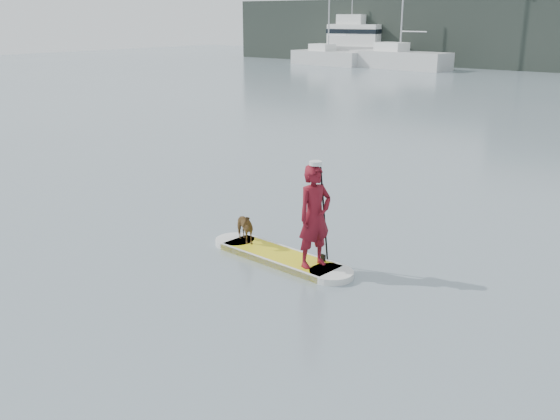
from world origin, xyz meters
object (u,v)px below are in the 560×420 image
Objects in this scene: sailboat_a at (328,57)px; motor_yacht_b at (360,45)px; paddleboard at (280,257)px; paddler at (315,216)px; dog at (243,227)px; sailboat_b at (399,58)px.

sailboat_a reaches higher than motor_yacht_b.
paddleboard is 0.30× the size of sailboat_a.
paddler is 2.55× the size of dog.
sailboat_b is (7.41, 0.21, 0.18)m from sailboat_a.
paddler is at bearing -50.49° from sailboat_a.
sailboat_b is (-18.53, 41.99, 0.51)m from dog.
paddleboard is 49.80m from sailboat_a.
sailboat_a reaches higher than paddler.
motor_yacht_b is at bearing 51.55° from dog.
paddleboard is at bearing -58.85° from sailboat_b.
sailboat_a is (-27.80, 41.93, -0.30)m from paddler.
sailboat_b is (-20.38, 42.14, -0.12)m from paddler.
sailboat_a is at bearing 54.94° from dog.
sailboat_b is (-19.55, 42.07, 0.88)m from paddleboard.
sailboat_a reaches higher than paddleboard.
sailboat_a is 3.99m from motor_yacht_b.
motor_yacht_b is (-26.45, 45.56, 0.65)m from paddler.
sailboat_a is at bearing 127.36° from paddleboard.
sailboat_a is (-26.96, 41.86, 0.70)m from paddleboard.
motor_yacht_b is (-6.07, 3.42, 0.77)m from sailboat_b.
dog is 0.07× the size of sailboat_a.
paddleboard is 4.47× the size of dog.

